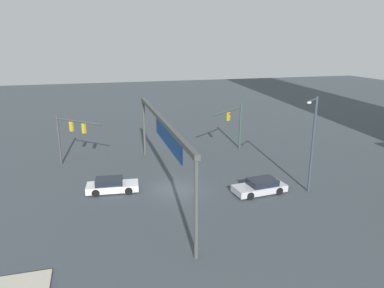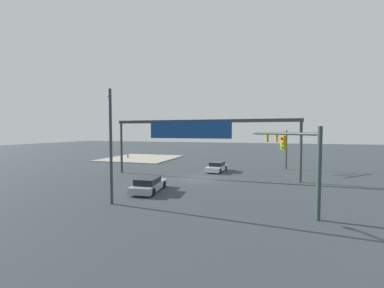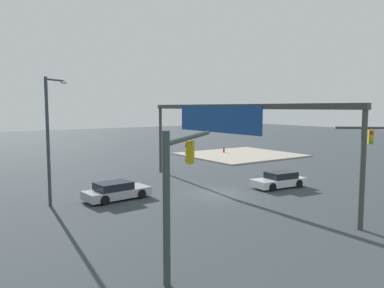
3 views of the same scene
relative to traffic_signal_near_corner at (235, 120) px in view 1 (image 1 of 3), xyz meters
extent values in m
plane|color=#384146|center=(9.05, -9.06, -3.68)|extent=(170.28, 170.28, 0.00)
cylinder|color=#31433D|center=(-0.85, 1.03, -0.96)|extent=(0.26, 0.26, 5.44)
cylinder|color=#31433D|center=(1.01, -1.24, 1.31)|extent=(3.87, 4.66, 0.19)
cube|color=#B39B10|center=(0.98, -1.20, 0.69)|extent=(0.40, 0.41, 0.95)
cylinder|color=red|center=(1.10, -1.09, 0.98)|extent=(0.17, 0.19, 0.20)
cylinder|color=orange|center=(1.10, -1.09, 0.68)|extent=(0.17, 0.19, 0.20)
cylinder|color=green|center=(1.10, -1.09, 0.38)|extent=(0.17, 0.19, 0.20)
cylinder|color=#3E3B42|center=(-0.50, -19.00, -1.04)|extent=(0.22, 0.22, 5.28)
cylinder|color=#3E3B42|center=(1.55, -16.90, 1.18)|extent=(4.23, 4.32, 0.17)
cube|color=gold|center=(0.87, -17.60, 0.57)|extent=(0.41, 0.41, 0.95)
cylinder|color=red|center=(0.75, -17.49, 0.86)|extent=(0.18, 0.19, 0.20)
cylinder|color=orange|center=(0.75, -17.49, 0.56)|extent=(0.18, 0.19, 0.20)
cylinder|color=green|center=(0.75, -17.49, 0.26)|extent=(0.18, 0.19, 0.20)
cube|color=gold|center=(2.03, -16.41, 0.57)|extent=(0.41, 0.41, 0.95)
cylinder|color=red|center=(1.92, -16.30, 0.86)|extent=(0.18, 0.19, 0.20)
cylinder|color=orange|center=(1.92, -16.30, 0.56)|extent=(0.18, 0.19, 0.20)
cylinder|color=green|center=(1.92, -16.30, 0.26)|extent=(0.18, 0.19, 0.20)
cylinder|color=#323D48|center=(12.50, 1.74, 0.37)|extent=(0.20, 0.20, 8.10)
cylinder|color=#323D48|center=(13.04, 1.04, 4.27)|extent=(1.17, 1.46, 0.12)
ellipsoid|color=silver|center=(13.57, 0.35, 4.17)|extent=(0.60, 0.66, 0.20)
cylinder|color=#3F413F|center=(-1.23, -10.17, -0.63)|extent=(0.28, 0.28, 6.10)
cylinder|color=#3F413F|center=(19.33, -10.17, -0.63)|extent=(0.28, 0.28, 6.10)
cube|color=#3F413F|center=(9.05, -10.17, 2.59)|extent=(20.96, 0.35, 0.35)
cube|color=#184691|center=(10.41, -9.96, 1.65)|extent=(9.52, 0.08, 1.98)
cube|color=#ABAEB5|center=(11.70, -2.45, -3.24)|extent=(2.30, 4.59, 0.55)
cube|color=black|center=(11.68, -2.18, -2.72)|extent=(1.87, 2.45, 0.50)
cylinder|color=black|center=(12.71, -3.73, -3.36)|extent=(0.28, 0.66, 0.64)
cylinder|color=black|center=(10.96, -3.90, -3.36)|extent=(0.28, 0.66, 0.64)
cylinder|color=black|center=(12.45, -1.00, -3.36)|extent=(0.28, 0.66, 0.64)
cylinder|color=black|center=(10.70, -1.17, -3.36)|extent=(0.28, 0.66, 0.64)
cube|color=silver|center=(8.12, -14.31, -3.24)|extent=(2.16, 4.46, 0.55)
cube|color=black|center=(8.10, -14.56, -2.72)|extent=(1.75, 2.38, 0.50)
cylinder|color=black|center=(7.44, -12.90, -3.36)|extent=(0.28, 0.66, 0.64)
cylinder|color=black|center=(9.06, -13.06, -3.36)|extent=(0.28, 0.66, 0.64)
cylinder|color=black|center=(7.18, -15.56, -3.36)|extent=(0.28, 0.66, 0.64)
cylinder|color=black|center=(8.80, -15.72, -3.36)|extent=(0.28, 0.66, 0.64)
camera|label=1|loc=(37.22, -15.39, 8.69)|focal=33.75mm
camera|label=2|loc=(2.07, 16.61, 1.48)|focal=23.14mm
camera|label=3|loc=(-11.70, 7.38, 2.55)|focal=34.96mm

